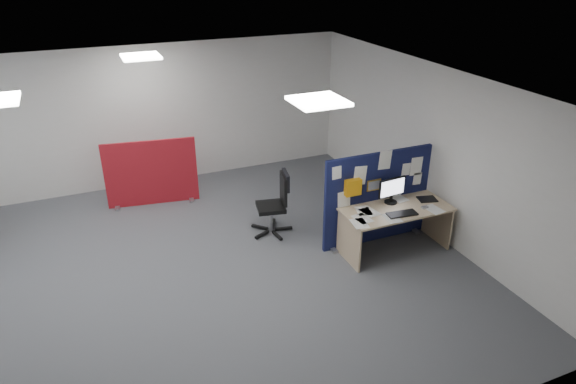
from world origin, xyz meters
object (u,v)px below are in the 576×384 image
object	(u,v)px
navy_divider	(376,197)
main_desk	(394,218)
monitor_main	(392,189)
red_divider	(151,173)
office_chair	(277,199)

from	to	relation	value
navy_divider	main_desk	bearing A→B (deg)	-71.72
monitor_main	red_divider	size ratio (longest dim) A/B	0.29
navy_divider	monitor_main	distance (m)	0.31
main_desk	red_divider	bearing A→B (deg)	135.92
red_divider	office_chair	world-z (taller)	red_divider
office_chair	navy_divider	bearing A→B (deg)	-21.21
monitor_main	red_divider	world-z (taller)	red_divider
navy_divider	office_chair	distance (m)	1.58
red_divider	main_desk	bearing A→B (deg)	-35.67
navy_divider	red_divider	bearing A→B (deg)	138.38
monitor_main	office_chair	distance (m)	1.83
main_desk	office_chair	bearing A→B (deg)	140.13
monitor_main	red_divider	xyz separation A→B (m)	(-3.17, 2.88, -0.36)
monitor_main	red_divider	bearing A→B (deg)	132.93
red_divider	navy_divider	bearing A→B (deg)	-33.21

